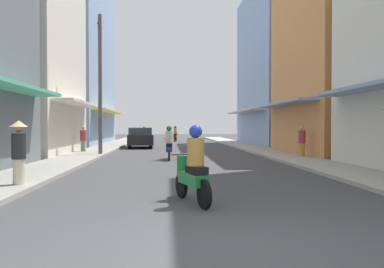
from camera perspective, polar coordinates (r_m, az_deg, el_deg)
name	(u,v)px	position (r m, az deg, el deg)	size (l,w,h in m)	color
ground_plane	(180,151)	(24.05, -1.74, -2.55)	(102.12, 102.12, 0.00)	#424244
sidewalk_left	(97,151)	(24.41, -13.74, -2.38)	(2.11, 54.42, 0.12)	#9E9991
sidewalk_right	(261,150)	(24.74, 10.10, -2.32)	(2.11, 54.42, 0.12)	#ADA89E
building_left_mid	(14,60)	(23.59, -24.65, 9.86)	(7.05, 8.26, 10.34)	silver
building_left_far	(69,45)	(35.25, -17.67, 12.40)	(7.05, 13.34, 16.93)	#8CA5CC
building_right_mid	(345,60)	(23.65, 21.56, 10.11)	(7.05, 8.88, 10.54)	#D88C4C
building_right_far	(285,67)	(33.99, 13.56, 9.62)	(7.05, 12.16, 13.16)	#8CA5CC
motorbike_red	(175,135)	(39.31, -2.46, -0.08)	(0.55, 1.80, 1.58)	black
motorbike_black	(144,135)	(37.22, -7.10, -0.16)	(0.57, 1.80, 1.58)	black
motorbike_green	(192,168)	(7.81, 0.06, -5.09)	(0.73, 1.75, 1.58)	black
motorbike_blue	(169,145)	(17.91, -3.40, -1.56)	(0.55, 1.81, 1.58)	black
parked_car	(140,138)	(28.05, -7.63, -0.52)	(2.05, 4.22, 1.45)	black
pedestrian_crossing	(83,140)	(22.98, -15.71, -0.81)	(0.34, 0.34, 1.57)	#598C59
pedestrian_foreground	(302,142)	(19.24, 15.87, -1.14)	(0.34, 0.34, 1.60)	#BF8C3F
pedestrian_far	(19,150)	(10.44, -24.13, -2.23)	(0.44, 0.44, 1.70)	beige
utility_pole	(100,84)	(20.71, -13.38, 7.17)	(0.20, 1.20, 7.31)	#4C4C4F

